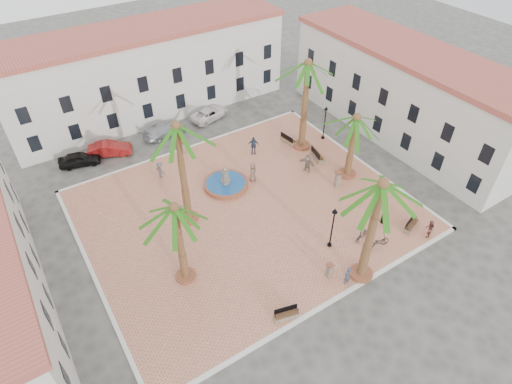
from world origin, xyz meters
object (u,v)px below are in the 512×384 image
at_px(bicycle_a, 379,242).
at_px(palm_sw, 176,216).
at_px(car_silver, 164,129).
at_px(palm_e, 355,126).
at_px(bollard_e, 338,179).
at_px(pedestrian_north, 160,170).
at_px(lamppost_e, 325,117).
at_px(cyclist_a, 347,276).
at_px(bench_ne, 288,140).
at_px(car_black, 79,159).
at_px(bollard_se, 329,270).
at_px(lamppost_s, 333,221).
at_px(bicycle_b, 362,235).
at_px(bench_s, 286,315).
at_px(pedestrian_fountain_b, 253,145).
at_px(litter_bin, 383,219).
at_px(bench_se, 411,226).
at_px(palm_s, 380,196).
at_px(cyclist_b, 429,229).
at_px(car_red, 110,149).
at_px(palm_ne, 307,73).
at_px(palm_nw, 178,137).
at_px(bollard_n, 183,147).
at_px(fountain, 226,183).
at_px(pedestrian_east, 308,163).
at_px(bench_e, 317,156).
at_px(car_white, 210,113).
at_px(pedestrian_fountain_a, 253,172).

bearing_deg(bicycle_a, palm_sw, 81.54).
relative_size(bicycle_a, car_silver, 0.39).
xyz_separation_m(palm_e, bollard_e, (-1.87, -0.73, -4.52)).
height_order(bicycle_a, pedestrian_north, pedestrian_north).
height_order(palm_e, lamppost_e, palm_e).
bearing_deg(lamppost_e, cyclist_a, -124.34).
bearing_deg(bench_ne, pedestrian_north, 75.37).
bearing_deg(car_black, bollard_se, -139.68).
relative_size(lamppost_s, bicycle_b, 2.57).
distance_m(bench_s, pedestrian_fountain_b, 18.81).
xyz_separation_m(palm_sw, car_black, (-2.62, 17.87, -5.53)).
xyz_separation_m(litter_bin, bicycle_a, (-2.23, -1.67, 0.10)).
relative_size(bench_se, lamppost_s, 0.48).
height_order(palm_s, car_silver, palm_s).
distance_m(palm_s, bicycle_b, 7.97).
xyz_separation_m(cyclist_b, car_red, (-17.48, 24.56, -0.26)).
relative_size(palm_s, palm_ne, 0.96).
height_order(palm_nw, bollard_se, palm_nw).
bearing_deg(lamppost_e, car_silver, 144.41).
xyz_separation_m(cyclist_b, pedestrian_north, (-14.73, 18.34, 0.03)).
xyz_separation_m(bench_s, bollard_n, (2.41, 20.78, 0.42)).
xyz_separation_m(bench_se, lamppost_s, (-6.75, 2.08, 2.38)).
xyz_separation_m(fountain, car_black, (-10.12, 10.50, 0.22)).
relative_size(bollard_e, cyclist_a, 0.96).
height_order(lamppost_s, bicycle_a, lamppost_s).
bearing_deg(palm_e, car_silver, 126.31).
distance_m(cyclist_a, cyclist_b, 8.48).
relative_size(pedestrian_east, car_silver, 0.38).
relative_size(bench_s, bollard_e, 1.14).
relative_size(bench_e, car_white, 0.45).
bearing_deg(bench_e, pedestrian_north, 81.99).
bearing_deg(cyclist_a, pedestrian_fountain_a, -102.47).
bearing_deg(lamppost_s, bench_se, -17.09).
bearing_deg(bollard_e, palm_nw, 165.67).
height_order(cyclist_a, pedestrian_fountain_b, pedestrian_fountain_b).
distance_m(lamppost_e, pedestrian_fountain_a, 10.13).
height_order(lamppost_s, litter_bin, lamppost_s).
height_order(bicycle_b, pedestrian_north, pedestrian_north).
bearing_deg(bicycle_a, car_black, 47.90).
relative_size(pedestrian_fountain_a, pedestrian_east, 1.04).
height_order(bollard_se, litter_bin, bollard_se).
height_order(palm_ne, car_red, palm_ne).
distance_m(bollard_se, bicycle_b, 4.73).
height_order(cyclist_a, bicycle_a, cyclist_a).
bearing_deg(bicycle_a, palm_e, -14.05).
distance_m(bollard_n, car_black, 9.90).
bearing_deg(palm_e, bench_e, 102.42).
height_order(cyclist_a, car_black, cyclist_a).
relative_size(palm_sw, bollard_se, 5.80).
height_order(palm_sw, cyclist_a, palm_sw).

